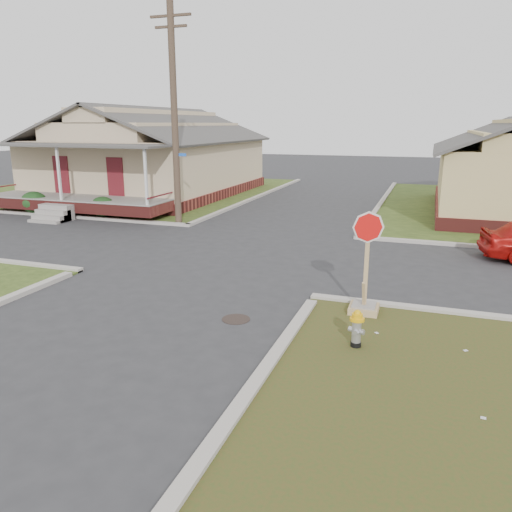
% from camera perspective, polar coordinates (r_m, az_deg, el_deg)
% --- Properties ---
extents(ground, '(120.00, 120.00, 0.00)m').
position_cam_1_polar(ground, '(12.67, -10.80, -5.08)').
color(ground, '#2B2B2E').
rests_on(ground, ground).
extents(verge_far_left, '(19.00, 19.00, 0.05)m').
position_cam_1_polar(verge_far_left, '(34.36, -14.77, 7.31)').
color(verge_far_left, '#2E4117').
rests_on(verge_far_left, ground).
extents(curbs, '(80.00, 40.00, 0.12)m').
position_cam_1_polar(curbs, '(16.97, -2.40, 0.31)').
color(curbs, '#A69F96').
rests_on(curbs, ground).
extents(manhole, '(0.64, 0.64, 0.01)m').
position_cam_1_polar(manhole, '(11.33, -2.30, -7.22)').
color(manhole, black).
rests_on(manhole, ground).
extents(corner_house, '(10.10, 15.50, 5.30)m').
position_cam_1_polar(corner_house, '(31.44, -11.76, 10.96)').
color(corner_house, maroon).
rests_on(corner_house, ground).
extents(utility_pole, '(1.80, 0.28, 9.00)m').
position_cam_1_polar(utility_pole, '(21.75, -9.31, 15.74)').
color(utility_pole, '#3F3024').
rests_on(utility_pole, ground).
extents(fire_hydrant, '(0.28, 0.28, 0.76)m').
position_cam_1_polar(fire_hydrant, '(9.95, 11.44, -7.90)').
color(fire_hydrant, black).
rests_on(fire_hydrant, ground).
extents(stop_sign, '(0.67, 0.66, 2.37)m').
position_cam_1_polar(stop_sign, '(11.70, 12.33, -3.95)').
color(stop_sign, tan).
rests_on(stop_sign, ground).
extents(hedge_left, '(1.40, 1.15, 1.07)m').
position_cam_1_polar(hedge_left, '(26.52, -24.02, 5.63)').
color(hedge_left, '#133414').
rests_on(hedge_left, verge_far_left).
extents(hedge_right, '(1.32, 1.08, 1.01)m').
position_cam_1_polar(hedge_right, '(24.22, -17.09, 5.42)').
color(hedge_right, '#133414').
rests_on(hedge_right, verge_far_left).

